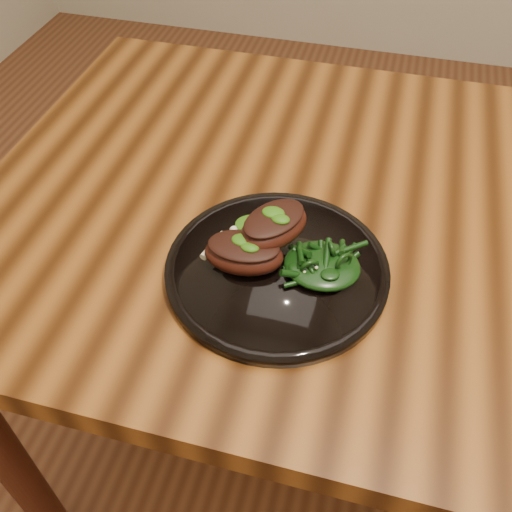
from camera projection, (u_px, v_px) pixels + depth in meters
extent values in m
plane|color=#582E19|center=(421.00, 468.00, 1.32)|extent=(4.00, 4.00, 0.00)
cylinder|color=#3C180D|center=(9.00, 460.00, 0.96)|extent=(0.06, 0.06, 0.71)
cylinder|color=#3C180D|center=(158.00, 204.00, 1.42)|extent=(0.06, 0.06, 0.71)
cylinder|color=black|center=(277.00, 270.00, 0.72)|extent=(0.28, 0.28, 0.02)
torus|color=black|center=(277.00, 268.00, 0.72)|extent=(0.28, 0.28, 0.01)
cylinder|color=black|center=(277.00, 267.00, 0.72)|extent=(0.19, 0.19, 0.00)
ellipsoid|color=#3A130B|center=(244.00, 254.00, 0.70)|extent=(0.10, 0.07, 0.04)
ellipsoid|color=black|center=(244.00, 246.00, 0.69)|extent=(0.09, 0.06, 0.01)
cylinder|color=beige|center=(213.00, 245.00, 0.72)|extent=(0.02, 0.05, 0.01)
ellipsoid|color=#1C4D08|center=(244.00, 243.00, 0.69)|extent=(0.03, 0.02, 0.01)
ellipsoid|color=#3A130B|center=(274.00, 227.00, 0.71)|extent=(0.11, 0.12, 0.04)
ellipsoid|color=black|center=(274.00, 218.00, 0.70)|extent=(0.09, 0.10, 0.01)
cylinder|color=beige|center=(240.00, 241.00, 0.70)|extent=(0.04, 0.04, 0.01)
ellipsoid|color=#1C4D08|center=(274.00, 215.00, 0.69)|extent=(0.03, 0.02, 0.01)
ellipsoid|color=#1C4D08|center=(262.00, 227.00, 0.76)|extent=(0.07, 0.05, 0.00)
ellipsoid|color=black|center=(322.00, 265.00, 0.70)|extent=(0.10, 0.08, 0.02)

